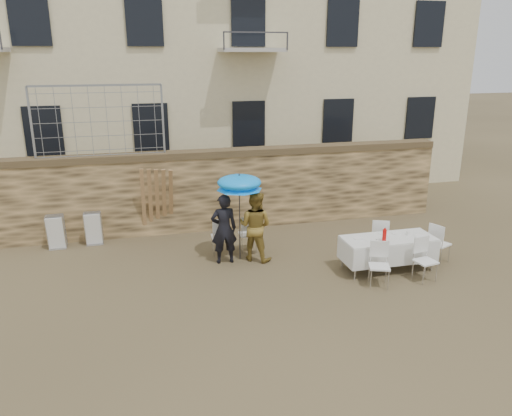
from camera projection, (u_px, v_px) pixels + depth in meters
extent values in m
plane|color=brown|center=(264.00, 312.00, 9.62)|extent=(80.00, 80.00, 0.00)
cube|color=olive|center=(218.00, 190.00, 13.92)|extent=(13.00, 0.50, 2.20)
imported|color=black|center=(224.00, 229.00, 11.64)|extent=(0.62, 0.41, 1.68)
imported|color=gold|center=(255.00, 226.00, 11.82)|extent=(1.05, 1.01, 1.70)
cylinder|color=#3F3F44|center=(240.00, 225.00, 11.82)|extent=(0.03, 0.03, 1.74)
cone|color=#0B8EFF|center=(239.00, 185.00, 11.53)|extent=(1.07, 1.07, 0.22)
cube|color=silver|center=(389.00, 239.00, 11.29)|extent=(2.10, 0.85, 0.05)
cylinder|color=silver|center=(356.00, 264.00, 10.87)|extent=(0.04, 0.04, 0.74)
cylinder|color=silver|center=(433.00, 256.00, 11.31)|extent=(0.04, 0.04, 0.74)
cylinder|color=silver|center=(343.00, 252.00, 11.50)|extent=(0.04, 0.04, 0.74)
cylinder|color=silver|center=(416.00, 245.00, 11.95)|extent=(0.04, 0.04, 0.74)
cylinder|color=red|center=(384.00, 235.00, 11.06)|extent=(0.09, 0.09, 0.26)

